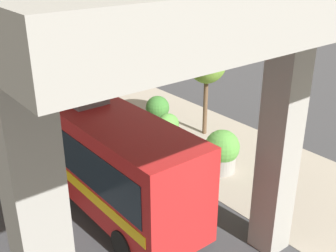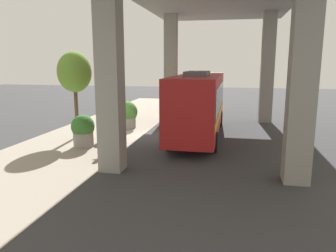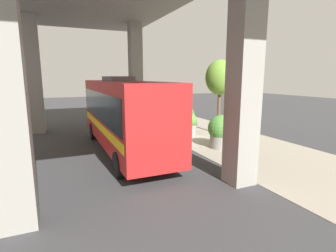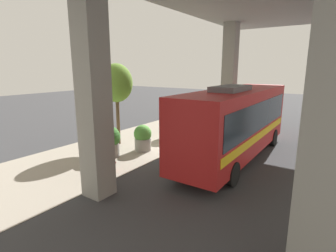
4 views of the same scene
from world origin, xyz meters
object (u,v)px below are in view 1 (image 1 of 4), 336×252
object	(u,v)px
fire_hydrant	(115,117)
street_tree_near	(207,60)
planter_front	(168,129)
planter_middle	(222,151)
planter_back	(158,112)
bus	(94,146)

from	to	relation	value
fire_hydrant	street_tree_near	world-z (taller)	street_tree_near
fire_hydrant	planter_front	xyz separation A→B (m)	(-0.87, 3.28, 0.26)
fire_hydrant	planter_front	world-z (taller)	planter_front
planter_middle	planter_back	xyz separation A→B (m)	(-0.63, -5.15, -0.05)
planter_back	fire_hydrant	bearing A→B (deg)	-41.81
fire_hydrant	planter_front	distance (m)	3.41
planter_front	planter_back	xyz separation A→B (m)	(-0.77, -1.82, 0.10)
planter_back	street_tree_near	bearing A→B (deg)	123.44
bus	street_tree_near	xyz separation A→B (m)	(-6.87, -1.53, 1.66)
planter_middle	planter_back	world-z (taller)	planter_middle
fire_hydrant	planter_middle	world-z (taller)	planter_middle
planter_front	street_tree_near	world-z (taller)	street_tree_near
bus	street_tree_near	size ratio (longest dim) A/B	2.05
planter_middle	bus	bearing A→B (deg)	-17.89
planter_front	planter_middle	xyz separation A→B (m)	(-0.13, 3.33, 0.15)
planter_middle	planter_back	size ratio (longest dim) A/B	1.08
planter_front	bus	bearing A→B (deg)	20.13
bus	fire_hydrant	bearing A→B (deg)	-127.77
planter_middle	street_tree_near	distance (m)	4.64
bus	planter_front	distance (m)	5.24
fire_hydrant	planter_middle	distance (m)	6.70
bus	planter_front	xyz separation A→B (m)	(-4.76, -1.75, -1.30)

